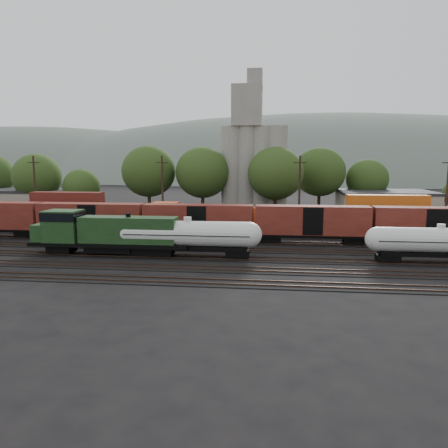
# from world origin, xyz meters

# --- Properties ---
(ground) EXTENTS (600.00, 600.00, 0.00)m
(ground) POSITION_xyz_m (0.00, 0.00, 0.00)
(ground) COLOR black
(tracks) EXTENTS (180.00, 33.20, 0.20)m
(tracks) POSITION_xyz_m (0.00, 0.00, 0.05)
(tracks) COLOR black
(tracks) RESTS_ON ground
(green_locomotive) EXTENTS (18.99, 3.35, 5.03)m
(green_locomotive) POSITION_xyz_m (-12.37, -5.00, 2.85)
(green_locomotive) COLOR black
(green_locomotive) RESTS_ON ground
(tank_car_a) EXTENTS (17.04, 3.05, 4.47)m
(tank_car_a) POSITION_xyz_m (-2.02, -5.00, 2.66)
(tank_car_a) COLOR silver
(tank_car_a) RESTS_ON ground
(tank_car_b) EXTENTS (15.76, 2.82, 4.13)m
(tank_car_b) POSITION_xyz_m (25.65, -5.00, 2.47)
(tank_car_b) COLOR silver
(tank_car_b) RESTS_ON ground
(orange_locomotive) EXTENTS (18.66, 3.11, 4.66)m
(orange_locomotive) POSITION_xyz_m (-3.78, 10.00, 2.65)
(orange_locomotive) COLOR black
(orange_locomotive) RESTS_ON ground
(boxcar_string) EXTENTS (169.00, 2.90, 4.20)m
(boxcar_string) POSITION_xyz_m (12.84, 5.00, 3.12)
(boxcar_string) COLOR black
(boxcar_string) RESTS_ON ground
(container_wall) EXTENTS (187.63, 2.60, 5.80)m
(container_wall) POSITION_xyz_m (14.25, 15.00, 2.44)
(container_wall) COLOR black
(container_wall) RESTS_ON ground
(grain_silo) EXTENTS (13.40, 5.00, 29.00)m
(grain_silo) POSITION_xyz_m (3.28, 36.00, 11.26)
(grain_silo) COLOR gray
(grain_silo) RESTS_ON ground
(industrial_sheds) EXTENTS (119.38, 17.26, 5.10)m
(industrial_sheds) POSITION_xyz_m (6.63, 35.25, 2.56)
(industrial_sheds) COLOR #9E937F
(industrial_sheds) RESTS_ON ground
(tree_band) EXTENTS (164.29, 21.90, 14.23)m
(tree_band) POSITION_xyz_m (-3.50, 36.07, 8.05)
(tree_band) COLOR black
(tree_band) RESTS_ON ground
(utility_poles) EXTENTS (122.20, 0.36, 12.00)m
(utility_poles) POSITION_xyz_m (0.00, 22.00, 6.21)
(utility_poles) COLOR black
(utility_poles) RESTS_ON ground
(distant_hills) EXTENTS (860.00, 286.00, 130.00)m
(distant_hills) POSITION_xyz_m (23.92, 260.00, -20.56)
(distant_hills) COLOR #59665B
(distant_hills) RESTS_ON ground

